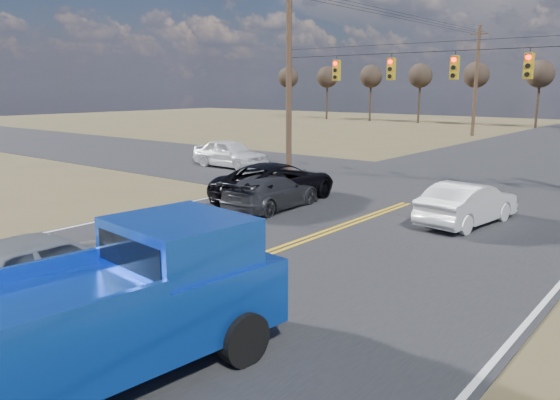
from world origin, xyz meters
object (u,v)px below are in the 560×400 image
Objects in this scene: white_car_queue at (468,203)px; dgrey_car_queue at (272,192)px; silver_suv at (41,270)px; cross_car_west at (230,154)px; black_suv at (276,182)px; pickup_truck at (103,312)px.

dgrey_car_queue is (-6.56, -2.26, -0.06)m from white_car_queue.
white_car_queue is 6.94m from dgrey_car_queue.
silver_suv is 1.05× the size of cross_car_west.
silver_suv is 0.86× the size of black_suv.
pickup_truck is 1.39× the size of cross_car_west.
black_suv is (-6.52, 12.09, -0.35)m from pickup_truck.
black_suv is at bearing 124.27° from pickup_truck.
black_suv is 1.28m from dgrey_car_queue.
black_suv is at bearing -61.97° from dgrey_car_queue.
silver_suv is at bearing 79.05° from white_car_queue.
white_car_queue is at bearing 92.91° from pickup_truck.
dgrey_car_queue is at bearing 123.94° from pickup_truck.
silver_suv reaches higher than white_car_queue.
silver_suv reaches higher than dgrey_car_queue.
white_car_queue is 0.96× the size of dgrey_car_queue.
pickup_truck is 3.61m from silver_suv.
dgrey_car_queue is 0.96× the size of cross_car_west.
silver_suv is 11.66m from black_suv.
dgrey_car_queue is at bearing -82.42° from silver_suv.
pickup_truck is 22.98m from cross_car_west.
white_car_queue is (7.22, 1.18, -0.08)m from black_suv.
cross_car_west reaches higher than black_suv.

